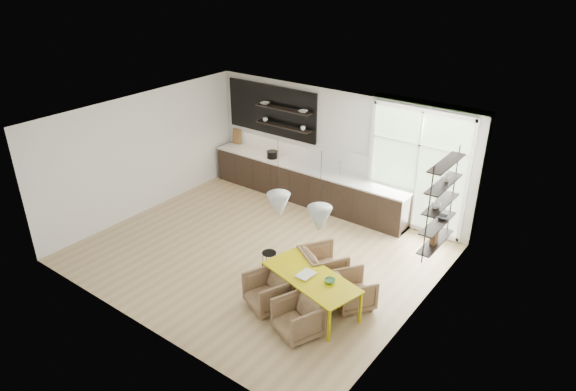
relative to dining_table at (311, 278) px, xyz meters
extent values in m
cube|color=tan|center=(-1.93, 0.85, -0.63)|extent=(7.00, 6.00, 0.01)
cube|color=silver|center=(-1.93, 3.85, 0.83)|extent=(7.00, 0.02, 2.90)
cube|color=silver|center=(-5.43, 0.85, 0.83)|extent=(0.02, 6.00, 2.90)
cube|color=silver|center=(1.57, 0.85, 0.83)|extent=(0.02, 6.00, 2.90)
cube|color=white|center=(-1.93, 0.85, 2.28)|extent=(7.00, 6.00, 0.01)
cube|color=#B2D1A5|center=(0.22, 3.82, 0.83)|extent=(2.20, 0.02, 2.70)
cube|color=white|center=(0.22, 3.79, 0.83)|extent=(2.30, 0.08, 2.80)
cone|color=silver|center=(-0.98, 0.35, 1.03)|extent=(0.44, 0.44, 0.42)
cone|color=silver|center=(-0.08, 0.35, 1.03)|extent=(0.44, 0.44, 0.42)
cylinder|color=black|center=(-0.98, 0.35, 1.83)|extent=(0.01, 0.01, 0.89)
cylinder|color=black|center=(-0.08, 0.35, 1.83)|extent=(0.01, 0.01, 0.89)
cube|color=black|center=(-2.53, 3.51, -0.17)|extent=(5.50, 0.65, 0.90)
cube|color=beige|center=(-2.53, 3.51, 0.30)|extent=(5.54, 0.69, 0.04)
cube|color=silver|center=(-2.53, 3.83, 0.58)|extent=(5.50, 0.02, 0.55)
cube|color=black|center=(-3.88, 3.81, 1.48)|extent=(2.80, 0.06, 1.30)
cube|color=black|center=(-3.38, 3.67, 1.63)|extent=(1.60, 0.28, 0.03)
cube|color=black|center=(-3.38, 3.67, 1.18)|extent=(1.60, 0.28, 0.03)
cube|color=brown|center=(-5.08, 3.75, 0.53)|extent=(0.30, 0.10, 0.42)
cylinder|color=silver|center=(-1.63, 3.61, 0.50)|extent=(0.02, 0.02, 0.40)
imported|color=white|center=(-3.98, 3.67, 1.67)|extent=(0.22, 0.22, 0.05)
imported|color=white|center=(-2.78, 3.67, 1.67)|extent=(0.22, 0.22, 0.05)
imported|color=white|center=(-3.98, 3.67, 1.24)|extent=(0.12, 0.12, 0.10)
imported|color=white|center=(-2.78, 3.67, 1.24)|extent=(0.12, 0.12, 0.10)
cylinder|color=black|center=(-3.61, 3.47, 0.40)|extent=(0.27, 0.27, 0.17)
cube|color=black|center=(1.43, 1.45, 1.08)|extent=(0.02, 0.02, 1.90)
cube|color=black|center=(1.43, 2.65, 1.08)|extent=(0.02, 0.02, 1.90)
cube|color=black|center=(1.43, 2.05, 0.28)|extent=(0.26, 1.20, 0.02)
cube|color=black|center=(1.43, 2.05, 0.68)|extent=(0.26, 1.20, 0.02)
cube|color=black|center=(1.43, 2.05, 1.08)|extent=(0.26, 1.20, 0.02)
cube|color=black|center=(1.43, 2.05, 1.48)|extent=(0.26, 1.20, 0.03)
cube|color=black|center=(1.43, 2.05, 1.88)|extent=(0.26, 1.20, 0.03)
imported|color=white|center=(1.43, 1.80, 1.19)|extent=(0.18, 0.18, 0.19)
imported|color=#333338|center=(1.43, 2.25, 0.72)|extent=(0.22, 0.22, 0.05)
imported|color=white|center=(1.43, 2.15, 1.54)|extent=(0.10, 0.10, 0.09)
cube|color=brown|center=(1.43, 1.95, 0.41)|extent=(0.10, 0.18, 0.24)
cube|color=#C2B204|center=(0.00, 0.00, 0.03)|extent=(1.97, 1.24, 0.03)
cube|color=#C2B204|center=(-0.94, -0.15, -0.30)|extent=(0.05, 0.05, 0.64)
cube|color=#C2B204|center=(-0.76, 0.57, -0.30)|extent=(0.05, 0.05, 0.64)
cube|color=#C2B204|center=(0.76, -0.57, -0.30)|extent=(0.05, 0.05, 0.64)
cube|color=#C2B204|center=(0.94, 0.15, -0.30)|extent=(0.05, 0.05, 0.64)
imported|color=brown|center=(-0.25, 0.78, -0.26)|extent=(1.08, 1.09, 0.72)
imported|color=brown|center=(0.59, 0.50, -0.30)|extent=(0.96, 0.96, 0.64)
imported|color=brown|center=(-0.62, -0.45, -0.29)|extent=(0.94, 0.95, 0.66)
imported|color=brown|center=(0.23, -0.72, -0.30)|extent=(0.91, 0.92, 0.65)
cylinder|color=black|center=(-1.35, 0.50, -0.24)|extent=(0.29, 0.29, 0.02)
cylinder|color=black|center=(-1.35, 0.50, -0.51)|extent=(0.31, 0.31, 0.01)
cylinder|color=black|center=(-1.23, 0.55, -0.43)|extent=(0.01, 0.01, 0.38)
cylinder|color=black|center=(-1.41, 0.62, -0.43)|extent=(0.01, 0.01, 0.38)
cylinder|color=black|center=(-1.48, 0.44, -0.43)|extent=(0.01, 0.01, 0.38)
cylinder|color=black|center=(-1.30, 0.37, -0.43)|extent=(0.01, 0.01, 0.38)
imported|color=white|center=(-0.21, -0.03, 0.06)|extent=(0.27, 0.35, 0.03)
imported|color=#4D8C5A|center=(0.37, 0.04, 0.08)|extent=(0.25, 0.25, 0.06)
camera|label=1|loc=(4.16, -6.26, 5.27)|focal=32.00mm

